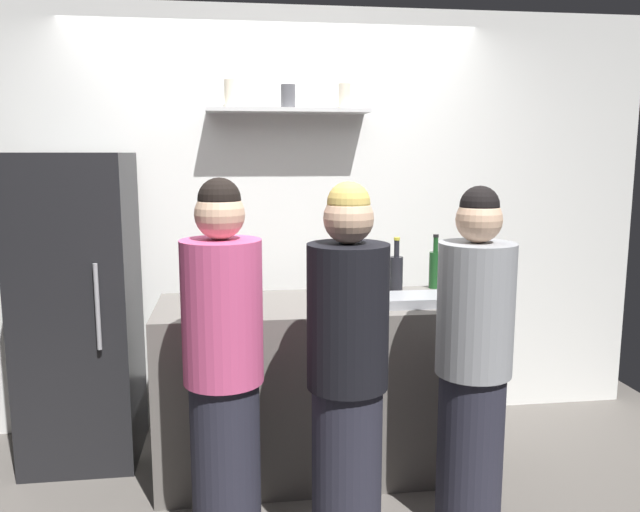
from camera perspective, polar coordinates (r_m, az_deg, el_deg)
The scene contains 12 objects.
back_wall_assembly at distance 4.04m, azimuth -3.98°, elevation 3.21°, with size 4.80×0.32×2.60m.
refrigerator at distance 3.81m, azimuth -20.75°, elevation -4.47°, with size 0.61×0.64×1.73m.
counter at distance 3.54m, azimuth -0.00°, elevation -11.59°, with size 1.72×0.67×0.94m, color #66605B.
baking_pan at distance 3.38m, azimuth 8.52°, elevation -3.90°, with size 0.34×0.24×0.05m, color gray.
utensil_holder at distance 3.59m, azimuth 1.95°, elevation -2.48°, with size 0.12×0.12×0.22m.
wine_bottle_green_glass at distance 3.79m, azimuth 10.27°, elevation -1.07°, with size 0.07×0.07×0.32m.
wine_bottle_amber_glass at distance 3.50m, azimuth -10.29°, elevation -2.09°, with size 0.07×0.07×0.30m.
wine_bottle_dark_glass at distance 3.63m, azimuth 6.84°, elevation -1.48°, with size 0.08×0.08×0.32m.
water_bottle_plastic at distance 3.58m, azimuth 5.04°, elevation -1.79°, with size 0.08×0.08×0.24m.
person_grey_hoodie at distance 2.98m, azimuth 13.56°, elevation -9.59°, with size 0.34×0.34×1.59m.
person_pink_top at distance 2.78m, azimuth -8.62°, elevation -10.32°, with size 0.34×0.34×1.63m.
person_blonde at distance 2.71m, azimuth 2.46°, elevation -10.89°, with size 0.34×0.34×1.62m.
Camera 1 is at (-0.27, -2.76, 1.73)m, focal length 35.72 mm.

